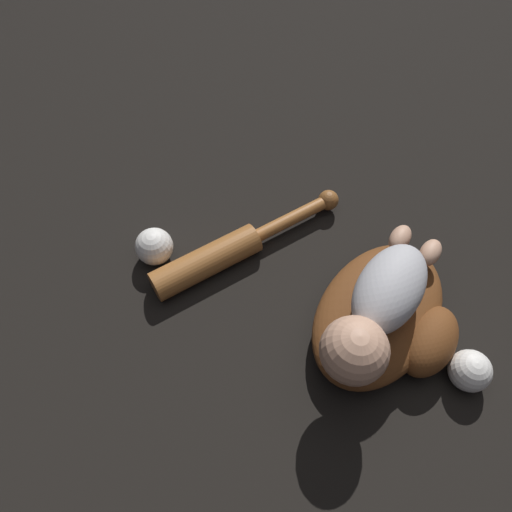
{
  "coord_description": "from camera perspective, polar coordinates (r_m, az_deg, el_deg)",
  "views": [
    {
      "loc": [
        0.5,
        0.03,
        0.91
      ],
      "look_at": [
        0.03,
        -0.2,
        0.08
      ],
      "focal_mm": 35.0,
      "sensor_mm": 36.0,
      "label": 1
    }
  ],
  "objects": [
    {
      "name": "baseball_spare",
      "position": [
        1.0,
        23.25,
        -11.95
      ],
      "size": [
        0.08,
        0.08,
        0.08
      ],
      "color": "white",
      "rests_on": "ground"
    },
    {
      "name": "baseball_bat",
      "position": [
        1.05,
        -3.19,
        0.62
      ],
      "size": [
        0.4,
        0.28,
        0.06
      ],
      "color": "#9E602D",
      "rests_on": "ground"
    },
    {
      "name": "baseball_glove",
      "position": [
        0.98,
        14.69,
        -6.79
      ],
      "size": [
        0.36,
        0.29,
        0.09
      ],
      "color": "brown",
      "rests_on": "ground"
    },
    {
      "name": "baby_figure",
      "position": [
        0.87,
        13.77,
        -5.89
      ],
      "size": [
        0.36,
        0.14,
        0.11
      ],
      "color": "#B2B2B7",
      "rests_on": "baseball_glove"
    },
    {
      "name": "ground_plane",
      "position": [
        1.04,
        10.76,
        -5.27
      ],
      "size": [
        6.0,
        6.0,
        0.0
      ],
      "primitive_type": "plane",
      "color": "black"
    },
    {
      "name": "baseball",
      "position": [
        1.06,
        -11.55,
        1.07
      ],
      "size": [
        0.08,
        0.08,
        0.08
      ],
      "color": "white",
      "rests_on": "ground"
    }
  ]
}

